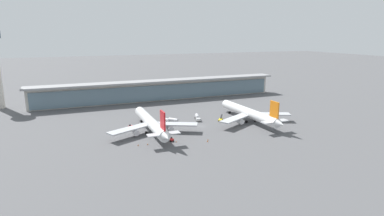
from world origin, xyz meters
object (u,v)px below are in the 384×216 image
(safety_cone_alpha, at_px, (208,140))
(safety_cone_charlie, at_px, (148,144))
(airliner_left_stand, at_px, (151,123))
(service_truck_near_nose_white, at_px, (197,117))
(safety_cone_delta, at_px, (208,141))
(safety_cone_echo, at_px, (138,145))
(safety_cone_bravo, at_px, (176,141))
(service_truck_mid_apron_white, at_px, (172,120))
(service_truck_under_wing_red, at_px, (171,139))
(service_truck_on_taxiway_yellow, at_px, (221,119))
(airliner_centre_stand, at_px, (249,113))
(service_truck_by_tail_red, at_px, (130,127))

(safety_cone_alpha, height_order, safety_cone_charlie, same)
(airliner_left_stand, height_order, service_truck_near_nose_white, airliner_left_stand)
(safety_cone_delta, bearing_deg, safety_cone_echo, 167.49)
(safety_cone_bravo, bearing_deg, service_truck_near_nose_white, 52.89)
(service_truck_mid_apron_white, distance_m, safety_cone_bravo, 31.95)
(airliner_left_stand, relative_size, safety_cone_echo, 84.57)
(safety_cone_charlie, xyz_separation_m, safety_cone_delta, (26.52, -6.43, 0.00))
(airliner_left_stand, bearing_deg, safety_cone_delta, -49.26)
(service_truck_near_nose_white, height_order, safety_cone_echo, service_truck_near_nose_white)
(service_truck_near_nose_white, relative_size, safety_cone_bravo, 12.70)
(service_truck_under_wing_red, xyz_separation_m, service_truck_on_taxiway_yellow, (37.36, 22.96, -0.07))
(service_truck_on_taxiway_yellow, xyz_separation_m, safety_cone_echo, (-52.76, -23.44, -0.49))
(airliner_left_stand, bearing_deg, airliner_centre_stand, -1.40)
(service_truck_under_wing_red, bearing_deg, service_truck_mid_apron_white, 70.90)
(service_truck_mid_apron_white, distance_m, service_truck_on_taxiway_yellow, 28.04)
(airliner_centre_stand, distance_m, safety_cone_delta, 42.54)
(service_truck_under_wing_red, distance_m, service_truck_on_taxiway_yellow, 43.85)
(airliner_left_stand, bearing_deg, service_truck_by_tail_red, 127.08)
(safety_cone_alpha, bearing_deg, service_truck_under_wing_red, 161.91)
(service_truck_mid_apron_white, bearing_deg, airliner_left_stand, -140.38)
(service_truck_near_nose_white, relative_size, service_truck_under_wing_red, 2.79)
(airliner_left_stand, bearing_deg, safety_cone_alpha, -45.35)
(service_truck_under_wing_red, distance_m, safety_cone_echo, 15.41)
(service_truck_mid_apron_white, distance_m, service_truck_by_tail_red, 23.35)
(service_truck_mid_apron_white, xyz_separation_m, service_truck_on_taxiway_yellow, (27.44, -5.69, -0.90))
(airliner_left_stand, distance_m, service_truck_mid_apron_white, 19.67)
(airliner_centre_stand, relative_size, service_truck_by_tail_red, 18.30)
(safety_cone_charlie, bearing_deg, service_truck_on_taxiway_yellow, 26.10)
(service_truck_on_taxiway_yellow, bearing_deg, safety_cone_charlie, -153.90)
(airliner_centre_stand, bearing_deg, safety_cone_bravo, -160.91)
(airliner_left_stand, height_order, service_truck_under_wing_red, airliner_left_stand)
(safety_cone_bravo, height_order, safety_cone_echo, same)
(airliner_centre_stand, height_order, safety_cone_alpha, airliner_centre_stand)
(airliner_centre_stand, distance_m, service_truck_by_tail_red, 65.97)
(service_truck_under_wing_red, bearing_deg, safety_cone_bravo, -51.00)
(airliner_centre_stand, xyz_separation_m, service_truck_on_taxiway_yellow, (-13.91, 8.05, -4.17))
(service_truck_mid_apron_white, bearing_deg, safety_cone_bravo, -104.75)
(airliner_centre_stand, xyz_separation_m, service_truck_under_wing_red, (-51.27, -14.91, -4.10))
(service_truck_near_nose_white, relative_size, safety_cone_charlie, 12.70)
(service_truck_on_taxiway_yellow, bearing_deg, airliner_left_stand, -171.05)
(service_truck_near_nose_white, bearing_deg, airliner_centre_stand, -29.70)
(airliner_left_stand, height_order, safety_cone_charlie, airliner_left_stand)
(service_truck_near_nose_white, distance_m, service_truck_on_taxiway_yellow, 13.33)
(airliner_left_stand, bearing_deg, safety_cone_charlie, -109.95)
(service_truck_under_wing_red, xyz_separation_m, safety_cone_echo, (-15.40, -0.48, -0.56))
(airliner_left_stand, relative_size, service_truck_by_tail_red, 18.26)
(service_truck_under_wing_red, relative_size, safety_cone_alpha, 4.54)
(airliner_left_stand, height_order, safety_cone_delta, airliner_left_stand)
(airliner_centre_stand, height_order, service_truck_by_tail_red, airliner_centre_stand)
(service_truck_near_nose_white, distance_m, service_truck_mid_apron_white, 15.86)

